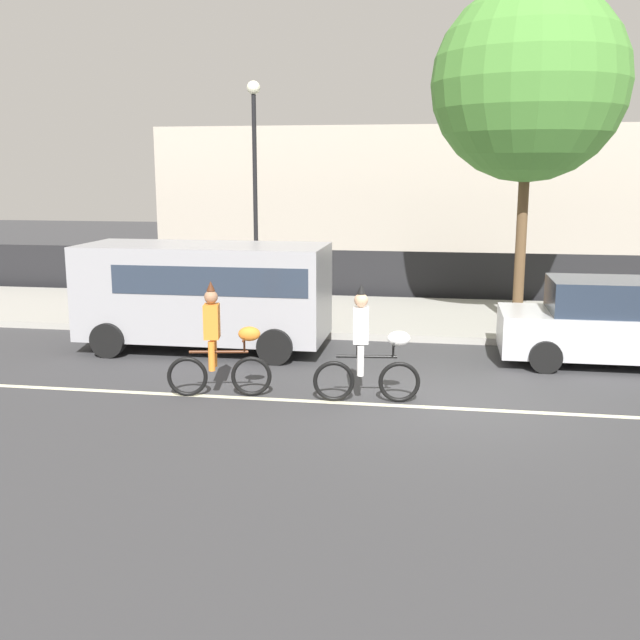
{
  "coord_description": "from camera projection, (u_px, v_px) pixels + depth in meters",
  "views": [
    {
      "loc": [
        -0.17,
        -11.89,
        3.66
      ],
      "look_at": [
        -2.34,
        1.2,
        1.0
      ],
      "focal_mm": 42.0,
      "sensor_mm": 36.0,
      "label": 1
    }
  ],
  "objects": [
    {
      "name": "ground_plane",
      "position": [
        449.0,
        399.0,
        12.19
      ],
      "size": [
        80.0,
        80.0,
        0.0
      ],
      "primitive_type": "plane",
      "color": "#38383A"
    },
    {
      "name": "road_centre_line",
      "position": [
        449.0,
        408.0,
        11.71
      ],
      "size": [
        36.0,
        0.14,
        0.01
      ],
      "primitive_type": "cube",
      "color": "beige",
      "rests_on": "ground"
    },
    {
      "name": "sidewalk_curb",
      "position": [
        448.0,
        318.0,
        18.46
      ],
      "size": [
        60.0,
        5.0,
        0.15
      ],
      "primitive_type": "cube",
      "color": "#9E9B93",
      "rests_on": "ground"
    },
    {
      "name": "fence_line",
      "position": [
        449.0,
        277.0,
        21.15
      ],
      "size": [
        40.0,
        0.08,
        1.4
      ],
      "primitive_type": "cube",
      "color": "black",
      "rests_on": "ground"
    },
    {
      "name": "building_backdrop",
      "position": [
        544.0,
        199.0,
        28.52
      ],
      "size": [
        28.0,
        8.0,
        5.17
      ],
      "primitive_type": "cube",
      "color": "#B2A899",
      "rests_on": "ground"
    },
    {
      "name": "parade_cyclist_orange",
      "position": [
        219.0,
        346.0,
        12.19
      ],
      "size": [
        1.7,
        0.54,
        1.92
      ],
      "color": "black",
      "rests_on": "ground"
    },
    {
      "name": "parade_cyclist_zebra",
      "position": [
        368.0,
        351.0,
        11.88
      ],
      "size": [
        1.72,
        0.51,
        1.92
      ],
      "color": "black",
      "rests_on": "ground"
    },
    {
      "name": "parked_van_grey",
      "position": [
        208.0,
        289.0,
        15.34
      ],
      "size": [
        5.0,
        2.22,
        2.18
      ],
      "color": "#99999E",
      "rests_on": "ground"
    },
    {
      "name": "parked_car_silver",
      "position": [
        609.0,
        324.0,
        14.25
      ],
      "size": [
        4.1,
        1.92,
        1.64
      ],
      "color": "#B7BABF",
      "rests_on": "ground"
    },
    {
      "name": "street_lamp_post",
      "position": [
        255.0,
        158.0,
        20.32
      ],
      "size": [
        0.36,
        0.36,
        5.86
      ],
      "color": "black",
      "rests_on": "sidewalk_curb"
    },
    {
      "name": "street_tree_near_lamp",
      "position": [
        529.0,
        84.0,
        16.28
      ],
      "size": [
        4.27,
        4.27,
        7.5
      ],
      "color": "brown",
      "rests_on": "sidewalk_curb"
    }
  ]
}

